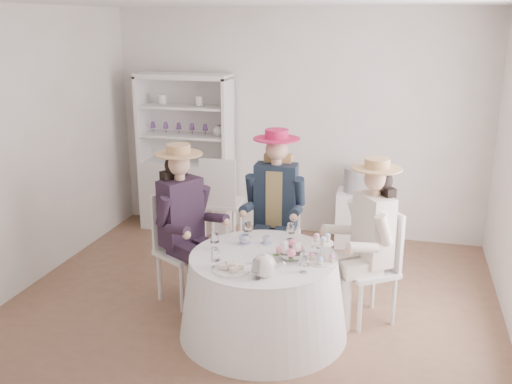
# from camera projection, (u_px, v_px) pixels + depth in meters

# --- Properties ---
(ground) EXTENTS (4.50, 4.50, 0.00)m
(ground) POSITION_uv_depth(u_px,v_px,m) (253.00, 301.00, 5.40)
(ground) COLOR brown
(ground) RESTS_ON ground
(ceiling) EXTENTS (4.50, 4.50, 0.00)m
(ceiling) POSITION_uv_depth(u_px,v_px,m) (253.00, 1.00, 4.62)
(ceiling) COLOR white
(ceiling) RESTS_ON wall_back
(wall_back) EXTENTS (4.50, 0.00, 4.50)m
(wall_back) POSITION_uv_depth(u_px,v_px,m) (296.00, 124.00, 6.86)
(wall_back) COLOR silver
(wall_back) RESTS_ON ground
(wall_front) EXTENTS (4.50, 0.00, 4.50)m
(wall_front) POSITION_uv_depth(u_px,v_px,m) (159.00, 246.00, 3.16)
(wall_front) COLOR silver
(wall_front) RESTS_ON ground
(wall_left) EXTENTS (0.00, 4.50, 4.50)m
(wall_left) POSITION_uv_depth(u_px,v_px,m) (31.00, 148.00, 5.56)
(wall_left) COLOR silver
(wall_left) RESTS_ON ground
(tea_table) EXTENTS (1.42, 1.42, 0.70)m
(tea_table) POSITION_uv_depth(u_px,v_px,m) (263.00, 295.00, 4.77)
(tea_table) COLOR white
(tea_table) RESTS_ON ground
(hutch) EXTENTS (1.28, 0.77, 1.94)m
(hutch) POSITION_uv_depth(u_px,v_px,m) (188.00, 175.00, 7.15)
(hutch) COLOR silver
(hutch) RESTS_ON ground
(side_table) EXTENTS (0.43, 0.43, 0.65)m
(side_table) POSITION_uv_depth(u_px,v_px,m) (354.00, 218.00, 6.68)
(side_table) COLOR silver
(side_table) RESTS_ON ground
(hatbox) EXTENTS (0.36, 0.36, 0.28)m
(hatbox) POSITION_uv_depth(u_px,v_px,m) (356.00, 180.00, 6.54)
(hatbox) COLOR black
(hatbox) RESTS_ON side_table
(guest_left) EXTENTS (0.64, 0.59, 1.50)m
(guest_left) POSITION_uv_depth(u_px,v_px,m) (183.00, 215.00, 5.18)
(guest_left) COLOR silver
(guest_left) RESTS_ON ground
(guest_mid) EXTENTS (0.57, 0.59, 1.57)m
(guest_mid) POSITION_uv_depth(u_px,v_px,m) (276.00, 200.00, 5.50)
(guest_mid) COLOR silver
(guest_mid) RESTS_ON ground
(guest_right) EXTENTS (0.63, 0.60, 1.47)m
(guest_right) POSITION_uv_depth(u_px,v_px,m) (370.00, 232.00, 4.83)
(guest_right) COLOR silver
(guest_right) RESTS_ON ground
(spare_chair) EXTENTS (0.47, 0.47, 1.07)m
(spare_chair) POSITION_uv_depth(u_px,v_px,m) (221.00, 198.00, 6.59)
(spare_chair) COLOR silver
(spare_chair) RESTS_ON ground
(teacup_a) EXTENTS (0.11, 0.11, 0.07)m
(teacup_a) POSITION_uv_depth(u_px,v_px,m) (244.00, 240.00, 4.90)
(teacup_a) COLOR white
(teacup_a) RESTS_ON tea_table
(teacup_b) EXTENTS (0.09, 0.09, 0.06)m
(teacup_b) POSITION_uv_depth(u_px,v_px,m) (266.00, 240.00, 4.91)
(teacup_b) COLOR white
(teacup_b) RESTS_ON tea_table
(teacup_c) EXTENTS (0.11, 0.11, 0.07)m
(teacup_c) POSITION_uv_depth(u_px,v_px,m) (296.00, 252.00, 4.65)
(teacup_c) COLOR white
(teacup_c) RESTS_ON tea_table
(flower_bowl) EXTENTS (0.30, 0.30, 0.06)m
(flower_bowl) POSITION_uv_depth(u_px,v_px,m) (291.00, 255.00, 4.61)
(flower_bowl) COLOR white
(flower_bowl) RESTS_ON tea_table
(flower_arrangement) EXTENTS (0.20, 0.19, 0.07)m
(flower_arrangement) POSITION_uv_depth(u_px,v_px,m) (289.00, 248.00, 4.58)
(flower_arrangement) COLOR pink
(flower_arrangement) RESTS_ON tea_table
(table_teapot) EXTENTS (0.26, 0.18, 0.19)m
(table_teapot) POSITION_uv_depth(u_px,v_px,m) (264.00, 266.00, 4.28)
(table_teapot) COLOR white
(table_teapot) RESTS_ON tea_table
(sandwich_plate) EXTENTS (0.29, 0.29, 0.06)m
(sandwich_plate) POSITION_uv_depth(u_px,v_px,m) (232.00, 269.00, 4.39)
(sandwich_plate) COLOR white
(sandwich_plate) RESTS_ON tea_table
(cupcake_stand) EXTENTS (0.24, 0.24, 0.23)m
(cupcake_stand) POSITION_uv_depth(u_px,v_px,m) (322.00, 252.00, 4.53)
(cupcake_stand) COLOR white
(cupcake_stand) RESTS_ON tea_table
(stemware_set) EXTENTS (0.93, 0.93, 0.15)m
(stemware_set) POSITION_uv_depth(u_px,v_px,m) (263.00, 247.00, 4.64)
(stemware_set) COLOR white
(stemware_set) RESTS_ON tea_table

